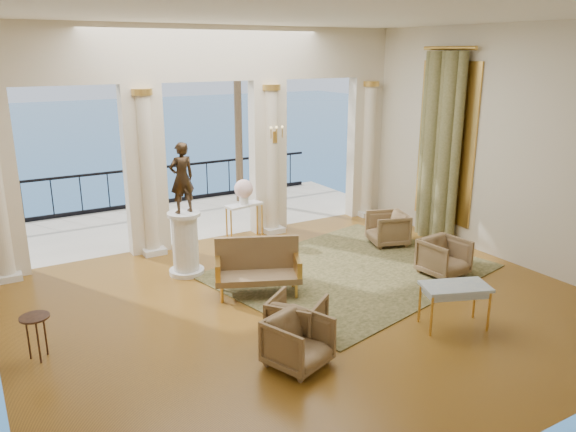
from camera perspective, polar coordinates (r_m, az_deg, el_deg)
floor at (r=9.30m, az=1.91°, el=-9.00°), size 9.00×9.00×0.00m
room_walls at (r=7.57m, az=6.70°, el=7.87°), size 9.00×9.00×9.00m
arcade at (r=11.88m, az=-8.04°, el=9.45°), size 9.00×0.56×4.50m
terrace at (r=14.23m, az=-10.72°, el=-0.39°), size 10.00×3.60×0.10m
balustrade at (r=15.58m, az=-12.85°, el=2.70°), size 9.00×0.06×1.03m
palm_tree at (r=15.15m, az=-5.26°, el=16.72°), size 2.00×2.00×4.50m
sea at (r=67.96m, az=-26.58°, el=6.21°), size 160.00×160.00×0.00m
curtain at (r=12.45m, az=15.14°, el=6.74°), size 0.33×1.40×4.09m
window_frame at (r=12.57m, az=15.77°, el=7.15°), size 0.04×1.60×3.40m
wall_sconce at (r=12.26m, az=-1.30°, el=8.13°), size 0.30×0.11×0.33m
rug at (r=10.68m, az=6.42°, el=-5.57°), size 5.44×4.64×0.02m
armchair_a at (r=7.48m, az=1.03°, el=-12.48°), size 0.92×0.89×0.75m
armchair_b at (r=10.71m, az=15.58°, el=-3.89°), size 0.80×0.76×0.77m
armchair_c at (r=12.13m, az=10.09°, el=-1.12°), size 0.90×0.93×0.78m
armchair_d at (r=8.09m, az=0.90°, el=-10.18°), size 0.96×0.97×0.73m
settee at (r=9.58m, az=-3.10°, el=-5.16°), size 1.56×1.14×0.95m
game_table at (r=8.72m, az=16.63°, el=-7.17°), size 1.11×0.85×0.67m
pedestal at (r=10.50m, az=-10.38°, el=-2.87°), size 0.65×0.65×1.19m
statue at (r=10.16m, az=-10.74°, el=3.83°), size 0.50×0.36×1.28m
console_table at (r=12.27m, az=-4.48°, el=0.62°), size 0.89×0.47×0.80m
urn at (r=12.16m, az=-4.52°, el=2.64°), size 0.41×0.41×0.54m
side_table at (r=8.26m, az=-24.31°, el=-9.82°), size 0.39×0.39×0.63m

